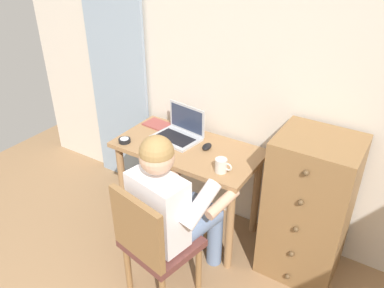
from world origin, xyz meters
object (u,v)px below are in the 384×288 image
(notebook_pad, at_px, (157,124))
(computer_mouse, at_px, (207,147))
(desk, at_px, (188,161))
(dresser, at_px, (308,208))
(person_seated, at_px, (173,204))
(coffee_mug, at_px, (221,165))
(desk_clock, at_px, (125,140))
(chair, at_px, (153,241))
(laptop, at_px, (180,131))

(notebook_pad, bearing_deg, computer_mouse, -6.38)
(desk, distance_m, dresser, 0.92)
(person_seated, relative_size, coffee_mug, 9.85)
(desk_clock, relative_size, coffee_mug, 0.75)
(chair, bearing_deg, person_seated, 79.96)
(person_seated, relative_size, desk_clock, 13.14)
(dresser, height_order, notebook_pad, dresser)
(desk, height_order, coffee_mug, coffee_mug)
(dresser, height_order, laptop, dresser)
(person_seated, distance_m, notebook_pad, 0.92)
(chair, distance_m, coffee_mug, 0.65)
(dresser, bearing_deg, desk_clock, -169.03)
(computer_mouse, bearing_deg, dresser, -6.92)
(chair, bearing_deg, desk, 105.56)
(laptop, xyz_separation_m, coffee_mug, (0.49, -0.24, -0.00))
(dresser, distance_m, coffee_mug, 0.65)
(person_seated, bearing_deg, desk_clock, 154.08)
(desk_clock, bearing_deg, chair, -38.50)
(dresser, xyz_separation_m, laptop, (-1.03, 0.02, 0.27))
(dresser, relative_size, person_seated, 0.89)
(person_seated, bearing_deg, coffee_mug, 69.02)
(person_seated, height_order, notebook_pad, person_seated)
(chair, height_order, laptop, laptop)
(desk, bearing_deg, laptop, 145.71)
(notebook_pad, bearing_deg, dresser, 0.96)
(chair, bearing_deg, computer_mouse, 94.62)
(desk, distance_m, laptop, 0.24)
(dresser, height_order, computer_mouse, dresser)
(computer_mouse, distance_m, coffee_mug, 0.31)
(laptop, relative_size, computer_mouse, 3.73)
(computer_mouse, xyz_separation_m, coffee_mug, (0.23, -0.21, 0.03))
(desk, height_order, computer_mouse, computer_mouse)
(notebook_pad, bearing_deg, laptop, -9.95)
(desk_clock, bearing_deg, computer_mouse, 23.62)
(dresser, bearing_deg, laptop, 178.71)
(computer_mouse, bearing_deg, laptop, 164.42)
(laptop, relative_size, coffee_mug, 3.11)
(dresser, relative_size, notebook_pad, 5.01)
(desk, distance_m, computer_mouse, 0.20)
(dresser, bearing_deg, computer_mouse, -179.11)
(desk, relative_size, laptop, 2.88)
(notebook_pad, bearing_deg, person_seated, -42.36)
(chair, relative_size, person_seated, 0.73)
(desk, bearing_deg, desk_clock, -155.49)
(desk, distance_m, coffee_mug, 0.43)
(notebook_pad, bearing_deg, chair, -50.35)
(desk, xyz_separation_m, coffee_mug, (0.36, -0.16, 0.18))
(chair, relative_size, coffee_mug, 7.20)
(desk, relative_size, chair, 1.24)
(desk, distance_m, notebook_pad, 0.44)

